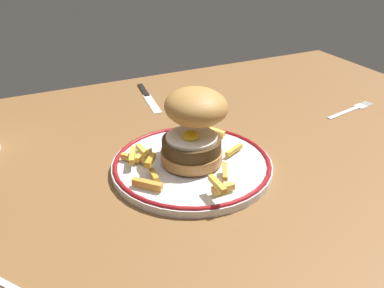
{
  "coord_description": "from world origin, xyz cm",
  "views": [
    {
      "loc": [
        -26.62,
        -56.18,
        35.7
      ],
      "look_at": [
        -1.56,
        -4.45,
        4.6
      ],
      "focal_mm": 38.57,
      "sensor_mm": 36.0,
      "label": 1
    }
  ],
  "objects_px": {
    "burger": "(193,125)",
    "fork": "(351,109)",
    "knife": "(147,95)",
    "dinner_plate": "(192,164)"
  },
  "relations": [
    {
      "from": "burger",
      "to": "fork",
      "type": "relative_size",
      "value": 0.9
    },
    {
      "from": "burger",
      "to": "fork",
      "type": "xyz_separation_m",
      "value": [
        0.41,
        0.05,
        -0.07
      ]
    },
    {
      "from": "burger",
      "to": "knife",
      "type": "height_order",
      "value": "burger"
    },
    {
      "from": "fork",
      "to": "burger",
      "type": "bearing_deg",
      "value": -172.3
    },
    {
      "from": "dinner_plate",
      "to": "fork",
      "type": "relative_size",
      "value": 1.81
    },
    {
      "from": "dinner_plate",
      "to": "fork",
      "type": "height_order",
      "value": "dinner_plate"
    },
    {
      "from": "dinner_plate",
      "to": "fork",
      "type": "distance_m",
      "value": 0.42
    },
    {
      "from": "burger",
      "to": "knife",
      "type": "relative_size",
      "value": 0.72
    },
    {
      "from": "burger",
      "to": "fork",
      "type": "bearing_deg",
      "value": 7.7
    },
    {
      "from": "fork",
      "to": "knife",
      "type": "relative_size",
      "value": 0.8
    }
  ]
}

